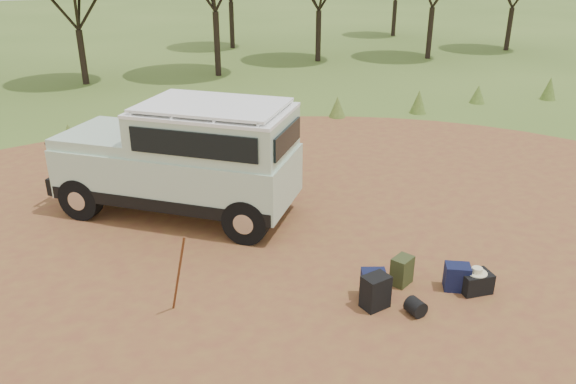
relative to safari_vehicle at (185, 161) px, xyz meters
name	(u,v)px	position (x,y,z in m)	size (l,w,h in m)	color
ground	(264,276)	(0.70, -3.17, -1.25)	(140.00, 140.00, 0.00)	#496524
dirt_clearing	(264,276)	(0.70, -3.17, -1.25)	(23.00, 23.00, 0.01)	brown
grass_fringe	(175,127)	(0.82, 5.50, -0.85)	(36.60, 1.60, 0.90)	#496524
safari_vehicle	(185,161)	(0.00, 0.00, 0.00)	(5.43, 4.93, 2.59)	#B4D0B2
walking_staff	(179,274)	(-0.95, -3.78, -0.49)	(0.04, 0.04, 1.58)	#603117
backpack_black	(375,292)	(2.09, -4.78, -0.96)	(0.43, 0.32, 0.59)	black
backpack_navy	(373,284)	(2.19, -4.53, -0.99)	(0.40, 0.29, 0.53)	#131A3C
backpack_olive	(402,271)	(2.89, -4.33, -0.99)	(0.38, 0.28, 0.53)	#36411E
duffel_navy	(457,277)	(3.69, -4.83, -1.01)	(0.42, 0.32, 0.48)	#131A3C
hard_case	(475,282)	(3.94, -5.02, -1.07)	(0.53, 0.37, 0.37)	black
stuff_sack	(416,307)	(2.60, -5.21, -1.11)	(0.28, 0.28, 0.28)	black
safari_hat	(477,271)	(3.94, -5.02, -0.84)	(0.36, 0.36, 0.10)	beige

